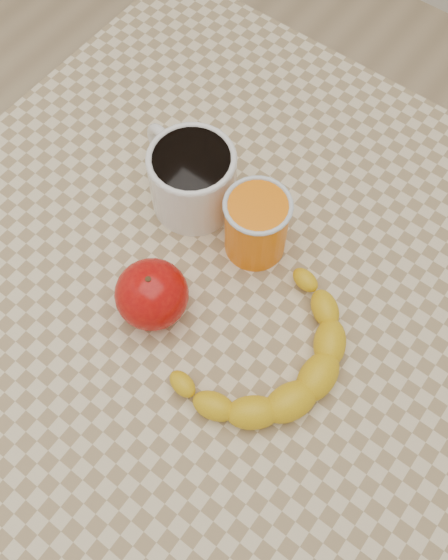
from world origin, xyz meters
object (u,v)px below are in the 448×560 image
Objects in this scene: orange_juice_glass at (256,225)px; banana at (266,356)px; table at (224,316)px; apple at (152,294)px; coffee_mug at (191,176)px.

orange_juice_glass is 0.15m from banana.
orange_juice_glass is at bearing 94.05° from table.
apple is at bearing -149.47° from banana.
banana reaches higher than table.
banana is (0.10, -0.11, -0.03)m from orange_juice_glass.
table is 0.19m from coffee_mug.
orange_juice_glass reaches higher than banana.
orange_juice_glass is (0.10, -0.01, -0.00)m from coffee_mug.
table is 7.63× the size of apple.
apple is (0.06, -0.14, -0.01)m from coffee_mug.
coffee_mug is at bearing 112.05° from apple.
banana is at bearing -49.68° from orange_juice_glass.
orange_juice_glass is 0.31× the size of banana.
coffee_mug reaches higher than banana.
orange_juice_glass is at bearing 72.71° from apple.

